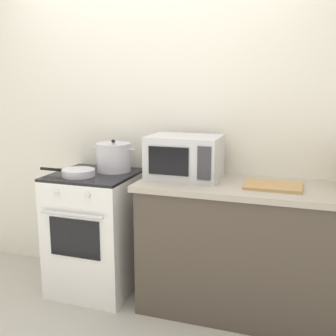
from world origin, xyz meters
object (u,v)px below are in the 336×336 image
frying_pan (78,173)px  cutting_board (273,186)px  stove (96,232)px  microwave (185,157)px  stock_pot (114,157)px

frying_pan → cutting_board: size_ratio=1.21×
stove → microwave: bearing=6.6°
cutting_board → frying_pan: bearing=-175.2°
stock_pot → frying_pan: (-0.17, -0.24, -0.08)m
frying_pan → stock_pot: bearing=54.1°
frying_pan → microwave: bearing=14.5°
stove → frying_pan: 0.50m
frying_pan → microwave: size_ratio=0.87×
stove → microwave: microwave is taller
stock_pot → microwave: microwave is taller
stock_pot → cutting_board: bearing=-6.0°
stove → microwave: 0.92m
stove → cutting_board: cutting_board is taller
microwave → stock_pot: bearing=175.3°
frying_pan → microwave: microwave is taller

